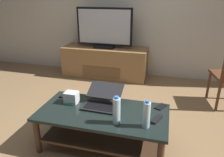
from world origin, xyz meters
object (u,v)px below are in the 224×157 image
media_cabinet (105,62)px  laptop (103,100)px  cell_phone (161,107)px  tv_remote (65,94)px  coffee_table (103,122)px  router_box (71,97)px  television (104,29)px  water_bottle_near (117,111)px  soundbar_remote (157,119)px  water_bottle_far (147,115)px

media_cabinet → laptop: (0.51, -1.80, 0.18)m
cell_phone → tv_remote: (-1.07, -0.00, 0.01)m
coffee_table → router_box: 0.42m
laptop → router_box: (-0.33, -0.04, 0.01)m
television → water_bottle_near: bearing=-70.6°
television → soundbar_remote: 2.26m
tv_remote → soundbar_remote: size_ratio=1.00×
router_box → water_bottle_near: (0.55, -0.25, 0.06)m
laptop → media_cabinet: bearing=105.9°
water_bottle_far → tv_remote: 1.04m
laptop → water_bottle_far: size_ratio=1.53×
television → laptop: 1.90m
laptop → tv_remote: 0.50m
television → water_bottle_far: 2.31m
television → laptop: size_ratio=2.55×
water_bottle_near → cell_phone: bearing=47.0°
media_cabinet → tv_remote: media_cabinet is taller
router_box → water_bottle_far: (0.81, -0.24, 0.06)m
coffee_table → tv_remote: size_ratio=7.94×
coffee_table → television: television is taller
laptop → router_box: bearing=-172.7°
media_cabinet → soundbar_remote: (1.08, -1.95, 0.13)m
coffee_table → cell_phone: 0.61m
coffee_table → soundbar_remote: soundbar_remote is taller
media_cabinet → water_bottle_near: 2.23m
water_bottle_far → cell_phone: 0.42m
router_box → cell_phone: (0.92, 0.14, -0.06)m
coffee_table → media_cabinet: (-0.55, 1.93, -0.00)m
laptop → cell_phone: 0.60m
water_bottle_far → television: bearing=115.7°
router_box → soundbar_remote: router_box is taller
tv_remote → soundbar_remote: bearing=-8.6°
tv_remote → laptop: bearing=-6.6°
media_cabinet → water_bottle_near: water_bottle_near is taller
coffee_table → television: size_ratio=1.27×
coffee_table → media_cabinet: media_cabinet is taller
coffee_table → water_bottle_near: size_ratio=4.80×
router_box → tv_remote: bearing=137.2°
router_box → television: bearing=95.7°
water_bottle_near → soundbar_remote: size_ratio=1.66×
water_bottle_far → soundbar_remote: (0.09, 0.13, -0.11)m
coffee_table → water_bottle_far: (0.44, -0.15, 0.24)m
cell_phone → laptop: bearing=-142.2°
tv_remote → water_bottle_far: bearing=-16.7°
router_box → water_bottle_far: 0.85m
water_bottle_near → laptop: bearing=126.6°
laptop → cell_phone: bearing=9.8°
water_bottle_near → router_box: bearing=155.3°
soundbar_remote → coffee_table: bearing=-161.3°
cell_phone → water_bottle_near: bearing=-104.9°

